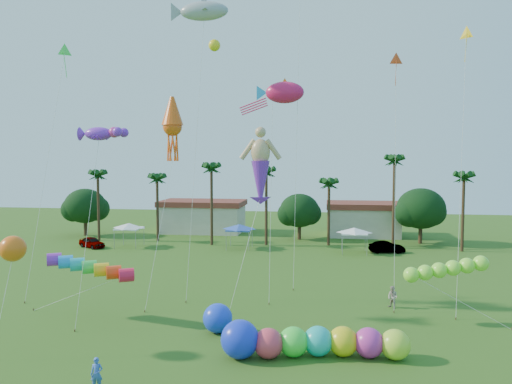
# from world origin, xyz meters

# --- Properties ---
(tree_line) EXTENTS (69.46, 8.91, 11.00)m
(tree_line) POSITION_xyz_m (3.57, 44.00, 4.28)
(tree_line) COLOR #3A2819
(tree_line) RESTS_ON ground
(buildings_row) EXTENTS (35.00, 7.00, 4.00)m
(buildings_row) POSITION_xyz_m (-3.09, 50.00, 2.00)
(buildings_row) COLOR beige
(buildings_row) RESTS_ON ground
(tent_row) EXTENTS (31.00, 4.00, 0.60)m
(tent_row) POSITION_xyz_m (-6.00, 36.33, 2.75)
(tent_row) COLOR white
(tent_row) RESTS_ON ground
(car_a) EXTENTS (4.22, 3.43, 1.35)m
(car_a) POSITION_xyz_m (-24.51, 34.92, 0.68)
(car_a) COLOR #4C4C54
(car_a) RESTS_ON ground
(car_b) EXTENTS (4.25, 1.89, 1.36)m
(car_b) POSITION_xyz_m (11.89, 36.78, 0.68)
(car_b) COLOR #4C4C54
(car_b) RESTS_ON ground
(spectator_a) EXTENTS (0.65, 0.50, 1.60)m
(spectator_a) POSITION_xyz_m (-6.24, -1.31, 0.80)
(spectator_a) COLOR blue
(spectator_a) RESTS_ON ground
(spectator_b) EXTENTS (1.02, 1.01, 1.66)m
(spectator_b) POSITION_xyz_m (9.78, 14.41, 0.83)
(spectator_b) COLOR #A8958C
(spectator_b) RESTS_ON ground
(caterpillar_inflatable) EXTENTS (10.77, 3.22, 2.19)m
(caterpillar_inflatable) POSITION_xyz_m (3.81, 4.15, 0.92)
(caterpillar_inflatable) COLOR #DE3A4F
(caterpillar_inflatable) RESTS_ON ground
(blue_ball) EXTENTS (1.91, 1.91, 1.91)m
(blue_ball) POSITION_xyz_m (-2.12, 7.33, 0.96)
(blue_ball) COLOR #1B3FF4
(blue_ball) RESTS_ON ground
(rainbow_tube) EXTENTS (9.83, 3.46, 3.88)m
(rainbow_tube) POSITION_xyz_m (-10.34, 8.06, 3.40)
(rainbow_tube) COLOR #ED1A3D
(rainbow_tube) RESTS_ON ground
(green_worm) EXTENTS (9.35, 2.79, 3.98)m
(green_worm) POSITION_xyz_m (10.57, 11.14, 3.34)
(green_worm) COLOR #92FE38
(green_worm) RESTS_ON ground
(orange_ball_kite) EXTENTS (1.53, 2.49, 6.81)m
(orange_ball_kite) POSITION_xyz_m (-13.29, 2.79, 6.05)
(orange_ball_kite) COLOR orange
(orange_ball_kite) RESTS_ON ground
(merman_kite) EXTENTS (3.32, 4.21, 13.18)m
(merman_kite) POSITION_xyz_m (-0.29, 14.41, 10.32)
(merman_kite) COLOR tan
(merman_kite) RESTS_ON ground
(fish_kite) EXTENTS (5.17, 6.80, 17.94)m
(fish_kite) POSITION_xyz_m (1.12, 19.42, 16.90)
(fish_kite) COLOR #D91852
(fish_kite) RESTS_ON ground
(shark_kite) EXTENTS (5.99, 7.43, 24.90)m
(shark_kite) POSITION_xyz_m (-5.82, 19.03, 23.88)
(shark_kite) COLOR #929B9F
(shark_kite) RESTS_ON ground
(squid_kite) EXTENTS (2.30, 5.64, 16.31)m
(squid_kite) POSITION_xyz_m (-7.52, 15.17, 13.83)
(squid_kite) COLOR #F65614
(squid_kite) RESTS_ON ground
(lobster_kite) EXTENTS (3.91, 5.73, 13.76)m
(lobster_kite) POSITION_xyz_m (-11.53, 10.47, 13.05)
(lobster_kite) COLOR purple
(lobster_kite) RESTS_ON ground
(delta_kite_red) EXTENTS (1.22, 4.52, 19.63)m
(delta_kite_red) POSITION_xyz_m (10.09, 17.38, 18.68)
(delta_kite_red) COLOR #DF4318
(delta_kite_red) RESTS_ON ground
(delta_kite_yellow) EXTENTS (1.88, 5.04, 21.32)m
(delta_kite_yellow) POSITION_xyz_m (15.11, 16.69, 20.34)
(delta_kite_yellow) COLOR yellow
(delta_kite_yellow) RESTS_ON ground
(delta_kite_green) EXTENTS (1.81, 5.49, 20.99)m
(delta_kite_green) POSITION_xyz_m (-17.31, 16.40, 20.04)
(delta_kite_green) COLOR #39F251
(delta_kite_green) RESTS_ON ground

